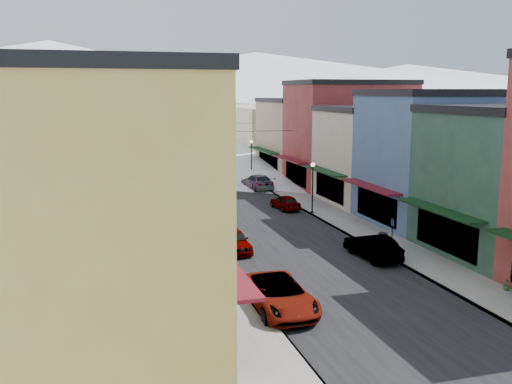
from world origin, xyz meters
TOP-DOWN VIEW (x-y plane):
  - ground at (0.00, 0.00)m, footprint 600.00×600.00m
  - road at (0.00, 60.00)m, footprint 10.00×160.00m
  - sidewalk_left at (-6.60, 60.00)m, footprint 3.20×160.00m
  - sidewalk_right at (6.60, 60.00)m, footprint 3.20×160.00m
  - curb_left at (-5.05, 60.00)m, footprint 0.10×160.00m
  - curb_right at (5.05, 60.00)m, footprint 0.10×160.00m
  - bldg_l_yellow at (-13.19, 4.00)m, footprint 11.30×8.70m
  - bldg_l_cream at (-13.19, 12.50)m, footprint 11.30×8.20m
  - bldg_l_brick_near at (-13.69, 20.50)m, footprint 12.30×8.20m
  - bldg_l_grayblue at (-13.19, 29.00)m, footprint 11.30×9.20m
  - bldg_l_brick_far at (-14.19, 38.00)m, footprint 13.30×9.20m
  - bldg_l_tan at (-13.19, 48.00)m, footprint 11.30×11.20m
  - bldg_r_blue at (13.19, 21.00)m, footprint 11.30×9.20m
  - bldg_r_cream at (13.69, 30.00)m, footprint 12.30×9.20m
  - bldg_r_brick_far at (14.19, 39.00)m, footprint 13.30×9.20m
  - bldg_r_tan at (13.19, 49.00)m, footprint 11.30×11.20m
  - distant_blocks at (0.00, 83.00)m, footprint 34.00×55.00m
  - mountain_ridge at (-19.47, 277.18)m, footprint 670.00×340.00m
  - overhead_cables at (0.00, 47.50)m, footprint 16.40×15.04m
  - car_white_suv at (-4.30, 6.93)m, footprint 2.64×5.71m
  - car_silver_sedan at (-3.99, 17.47)m, footprint 1.90×4.41m
  - car_dark_hatch at (-4.30, 26.96)m, footprint 2.27×4.97m
  - car_silver_wagon at (-4.25, 40.64)m, footprint 2.13×4.92m
  - car_green_sedan at (3.99, 13.43)m, footprint 1.95×4.76m
  - car_gray_suv at (3.65, 29.21)m, footprint 1.94×4.03m
  - car_black_sedan at (4.28, 40.10)m, footprint 2.68×5.64m
  - car_lane_silver at (-0.60, 58.11)m, footprint 2.41×4.80m
  - car_lane_white at (2.20, 60.01)m, footprint 2.93×6.06m
  - parking_sign at (5.39, 13.55)m, footprint 0.06×0.32m
  - trash_can at (5.52, 14.94)m, footprint 0.60×0.60m
  - streetlamp_near at (5.20, 26.65)m, footprint 0.36×0.36m
  - streetlamp_far at (5.58, 47.15)m, footprint 0.37×0.37m
  - planter_far at (7.80, 5.92)m, footprint 0.49×0.49m
  - snow_pile_near at (-4.28, 18.66)m, footprint 2.10×2.50m
  - snow_pile_mid at (-4.28, 31.53)m, footprint 2.20×2.55m
  - snow_pile_far at (-4.28, 40.36)m, footprint 2.53×2.76m

SIDE VIEW (x-z plane):
  - ground at x=0.00m, z-range 0.00..0.00m
  - road at x=0.00m, z-range 0.00..0.01m
  - sidewalk_left at x=-6.60m, z-range 0.00..0.15m
  - sidewalk_right at x=6.60m, z-range 0.00..0.15m
  - curb_left at x=-5.05m, z-range 0.00..0.15m
  - curb_right at x=5.05m, z-range 0.00..0.15m
  - snow_pile_near at x=-4.28m, z-range -0.02..0.87m
  - snow_pile_mid at x=-4.28m, z-range -0.02..0.91m
  - planter_far at x=7.80m, z-range 0.15..0.77m
  - snow_pile_far at x=-4.28m, z-range -0.02..1.05m
  - car_gray_suv at x=3.65m, z-range 0.00..1.33m
  - trash_can at x=5.52m, z-range 0.16..1.18m
  - car_silver_wagon at x=-4.25m, z-range 0.00..1.41m
  - car_silver_sedan at x=-3.99m, z-range 0.00..1.48m
  - car_green_sedan at x=3.99m, z-range 0.00..1.53m
  - car_lane_silver at x=-0.60m, z-range 0.00..1.57m
  - car_dark_hatch at x=-4.30m, z-range 0.00..1.58m
  - car_black_sedan at x=4.28m, z-range 0.00..1.59m
  - car_white_suv at x=-4.30m, z-range 0.00..1.59m
  - car_lane_white at x=2.20m, z-range 0.00..1.66m
  - parking_sign at x=5.39m, z-range 0.35..2.73m
  - streetlamp_near at x=5.20m, z-range 0.71..5.00m
  - streetlamp_far at x=5.58m, z-range 0.74..5.23m
  - distant_blocks at x=0.00m, z-range 0.00..8.00m
  - bldg_r_cream at x=13.69m, z-range 0.01..9.01m
  - bldg_l_grayblue at x=-13.19m, z-range 0.01..9.01m
  - bldg_r_tan at x=13.19m, z-range 0.01..9.51m
  - bldg_l_cream at x=-13.19m, z-range 0.01..9.51m
  - bldg_l_tan at x=-13.19m, z-range 0.01..10.01m
  - bldg_r_blue at x=13.19m, z-range 0.01..10.51m
  - bldg_l_brick_far at x=-14.19m, z-range 0.01..11.01m
  - bldg_r_brick_far at x=14.19m, z-range 0.01..11.51m
  - bldg_l_yellow at x=-13.19m, z-range 0.01..11.51m
  - overhead_cables at x=0.00m, z-range 6.18..6.22m
  - bldg_l_brick_near at x=-13.69m, z-range 0.01..12.51m
  - mountain_ridge at x=-19.47m, z-range -2.64..31.36m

